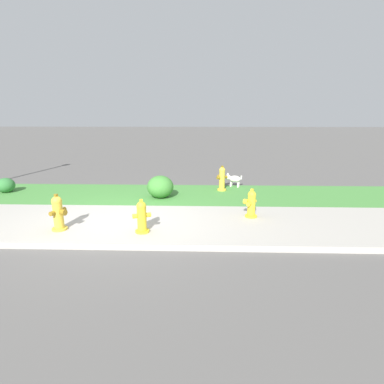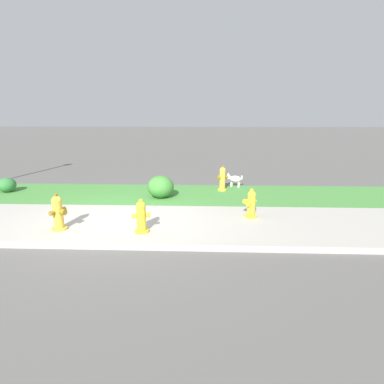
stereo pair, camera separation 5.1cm
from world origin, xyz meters
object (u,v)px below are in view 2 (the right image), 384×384
object	(u,v)px
fire_hydrant_far_end	(222,179)
small_white_dog	(234,179)
shrub_bush_near_lamp	(7,185)
fire_hydrant_across_street	(141,217)
fire_hydrant_near_corner	(251,204)
shrub_bush_far_verge	(161,187)
fire_hydrant_mid_block	(58,213)

from	to	relation	value
fire_hydrant_far_end	small_white_dog	distance (m)	0.68
shrub_bush_near_lamp	fire_hydrant_across_street	bearing A→B (deg)	-32.97
fire_hydrant_near_corner	shrub_bush_far_verge	bearing A→B (deg)	89.26
fire_hydrant_far_end	shrub_bush_near_lamp	xyz separation A→B (m)	(-6.55, -0.45, -0.15)
fire_hydrant_far_end	small_white_dog	xyz separation A→B (m)	(0.41, 0.53, -0.12)
fire_hydrant_far_end	small_white_dog	world-z (taller)	fire_hydrant_far_end
fire_hydrant_near_corner	fire_hydrant_far_end	bearing A→B (deg)	45.86
fire_hydrant_across_street	shrub_bush_near_lamp	size ratio (longest dim) A/B	1.31
shrub_bush_far_verge	shrub_bush_near_lamp	world-z (taller)	shrub_bush_far_verge
fire_hydrant_near_corner	fire_hydrant_far_end	distance (m)	2.58
fire_hydrant_near_corner	fire_hydrant_far_end	xyz separation A→B (m)	(-0.50, 2.53, 0.06)
fire_hydrant_near_corner	shrub_bush_far_verge	distance (m)	2.81
fire_hydrant_near_corner	shrub_bush_near_lamp	distance (m)	7.35
small_white_dog	shrub_bush_far_verge	xyz separation A→B (m)	(-2.20, -1.43, 0.06)
shrub_bush_far_verge	shrub_bush_near_lamp	xyz separation A→B (m)	(-4.76, 0.45, -0.09)
fire_hydrant_mid_block	fire_hydrant_across_street	xyz separation A→B (m)	(1.69, -0.07, -0.04)
fire_hydrant_far_end	fire_hydrant_across_street	bearing A→B (deg)	-146.85
fire_hydrant_near_corner	small_white_dog	distance (m)	3.06
fire_hydrant_mid_block	fire_hydrant_far_end	distance (m)	4.92
fire_hydrant_far_end	small_white_dog	size ratio (longest dim) A/B	1.46
fire_hydrant_mid_block	shrub_bush_near_lamp	distance (m)	4.29
fire_hydrant_across_street	small_white_dog	bearing A→B (deg)	41.45
small_white_dog	fire_hydrant_near_corner	bearing A→B (deg)	110.09
shrub_bush_far_verge	fire_hydrant_mid_block	bearing A→B (deg)	-123.76
shrub_bush_far_verge	fire_hydrant_far_end	bearing A→B (deg)	26.74
fire_hydrant_near_corner	shrub_bush_far_verge	xyz separation A→B (m)	(-2.29, 1.63, -0.00)
fire_hydrant_across_street	shrub_bush_far_verge	distance (m)	2.62
small_white_dog	fire_hydrant_mid_block	bearing A→B (deg)	64.06
fire_hydrant_mid_block	fire_hydrant_far_end	size ratio (longest dim) A/B	0.97
fire_hydrant_mid_block	small_white_dog	bearing A→B (deg)	157.02
fire_hydrant_near_corner	fire_hydrant_across_street	world-z (taller)	fire_hydrant_across_street
fire_hydrant_near_corner	small_white_dog	size ratio (longest dim) A/B	1.26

